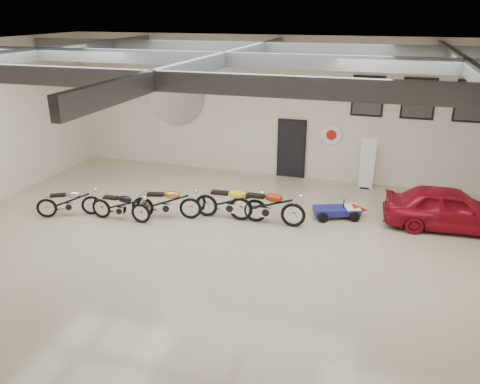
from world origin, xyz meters
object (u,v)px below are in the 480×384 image
(motorcycle_yellow, at_px, (230,201))
(motorcycle_silver, at_px, (69,201))
(banner_stand, at_px, (367,163))
(motorcycle_red, at_px, (267,205))
(motorcycle_black, at_px, (120,205))
(motorcycle_gold, at_px, (166,202))
(vintage_car, at_px, (450,208))
(go_kart, at_px, (341,208))

(motorcycle_yellow, bearing_deg, motorcycle_silver, -167.90)
(banner_stand, height_order, motorcycle_red, banner_stand)
(motorcycle_black, height_order, motorcycle_red, motorcycle_red)
(motorcycle_silver, distance_m, motorcycle_gold, 2.94)
(banner_stand, distance_m, motorcycle_gold, 6.98)
(motorcycle_black, distance_m, motorcycle_gold, 1.33)
(motorcycle_gold, bearing_deg, motorcycle_black, -171.14)
(motorcycle_yellow, distance_m, vintage_car, 6.19)
(banner_stand, relative_size, motorcycle_black, 0.99)
(motorcycle_gold, bearing_deg, go_kart, 3.23)
(banner_stand, height_order, vintage_car, banner_stand)
(motorcycle_red, distance_m, go_kart, 2.30)
(motorcycle_red, xyz_separation_m, vintage_car, (4.98, 1.21, 0.03))
(vintage_car, bearing_deg, motorcycle_black, 100.36)
(banner_stand, relative_size, motorcycle_yellow, 0.85)
(banner_stand, height_order, motorcycle_gold, banner_stand)
(motorcycle_gold, height_order, motorcycle_red, motorcycle_red)
(motorcycle_black, height_order, motorcycle_yellow, motorcycle_yellow)
(motorcycle_black, xyz_separation_m, go_kart, (6.15, 2.10, -0.18))
(go_kart, bearing_deg, motorcycle_silver, 175.97)
(motorcycle_black, height_order, motorcycle_gold, motorcycle_gold)
(motorcycle_silver, xyz_separation_m, motorcycle_gold, (2.86, 0.70, 0.05))
(banner_stand, xyz_separation_m, motorcycle_yellow, (-3.67, -3.78, -0.35))
(motorcycle_silver, xyz_separation_m, motorcycle_red, (5.77, 1.22, 0.10))
(motorcycle_silver, distance_m, motorcycle_yellow, 4.84)
(motorcycle_red, bearing_deg, go_kart, 26.58)
(banner_stand, xyz_separation_m, motorcycle_silver, (-8.35, -4.99, -0.43))
(motorcycle_yellow, bearing_deg, go_kart, 16.35)
(motorcycle_silver, height_order, motorcycle_red, motorcycle_red)
(go_kart, bearing_deg, motorcycle_yellow, 178.50)
(banner_stand, relative_size, motorcycle_red, 0.82)
(go_kart, bearing_deg, motorcycle_red, -172.77)
(go_kart, bearing_deg, motorcycle_gold, 177.40)
(motorcycle_red, relative_size, go_kart, 1.35)
(motorcycle_silver, bearing_deg, banner_stand, 4.03)
(motorcycle_gold, relative_size, go_kart, 1.23)
(banner_stand, bearing_deg, vintage_car, -44.93)
(motorcycle_red, relative_size, vintage_car, 0.63)
(motorcycle_black, bearing_deg, motorcycle_silver, -175.12)
(motorcycle_silver, distance_m, go_kart, 8.12)
(motorcycle_gold, height_order, go_kart, motorcycle_gold)
(motorcycle_red, bearing_deg, motorcycle_gold, -170.85)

